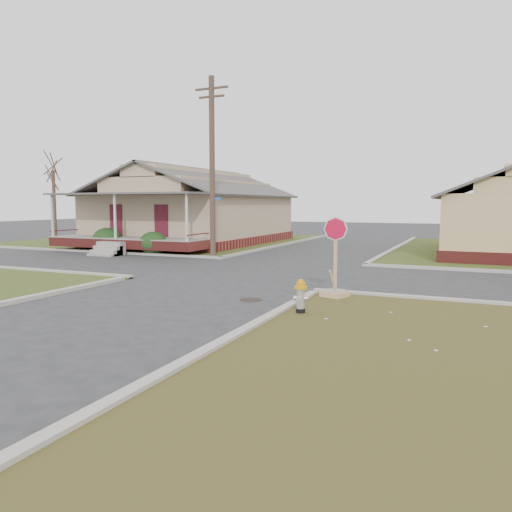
% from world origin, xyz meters
% --- Properties ---
extents(ground, '(120.00, 120.00, 0.00)m').
position_xyz_m(ground, '(0.00, 0.00, 0.00)').
color(ground, '#2B2B2D').
rests_on(ground, ground).
extents(verge_far_left, '(19.00, 19.00, 0.05)m').
position_xyz_m(verge_far_left, '(-13.00, 18.00, 0.03)').
color(verge_far_left, '#334217').
rests_on(verge_far_left, ground).
extents(curbs, '(80.00, 40.00, 0.12)m').
position_xyz_m(curbs, '(0.00, 5.00, 0.00)').
color(curbs, '#A8A198').
rests_on(curbs, ground).
extents(manhole, '(0.64, 0.64, 0.01)m').
position_xyz_m(manhole, '(2.20, -0.50, 0.01)').
color(manhole, black).
rests_on(manhole, ground).
extents(corner_house, '(10.10, 15.50, 5.30)m').
position_xyz_m(corner_house, '(-10.00, 16.68, 2.28)').
color(corner_house, maroon).
rests_on(corner_house, ground).
extents(utility_pole, '(1.80, 0.28, 9.00)m').
position_xyz_m(utility_pole, '(-4.20, 8.90, 4.66)').
color(utility_pole, '#3C2B23').
rests_on(utility_pole, ground).
extents(tree_far_left, '(0.22, 0.22, 4.90)m').
position_xyz_m(tree_far_left, '(-18.00, 12.00, 2.50)').
color(tree_far_left, '#3C2B23').
rests_on(tree_far_left, verge_far_left).
extents(fire_hydrant, '(0.31, 0.31, 0.84)m').
position_xyz_m(fire_hydrant, '(4.11, -1.73, 0.51)').
color(fire_hydrant, black).
rests_on(fire_hydrant, ground).
extents(stop_sign, '(0.66, 0.65, 2.33)m').
position_xyz_m(stop_sign, '(4.33, 0.70, 0.55)').
color(stop_sign, tan).
rests_on(stop_sign, ground).
extents(hedge_left, '(1.63, 1.34, 1.24)m').
position_xyz_m(hedge_left, '(-11.34, 9.36, 0.67)').
color(hedge_left, '#193B15').
rests_on(hedge_left, verge_far_left).
extents(hedge_right, '(1.53, 1.25, 1.17)m').
position_xyz_m(hedge_right, '(-7.83, 8.88, 0.63)').
color(hedge_right, '#193B15').
rests_on(hedge_right, verge_far_left).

